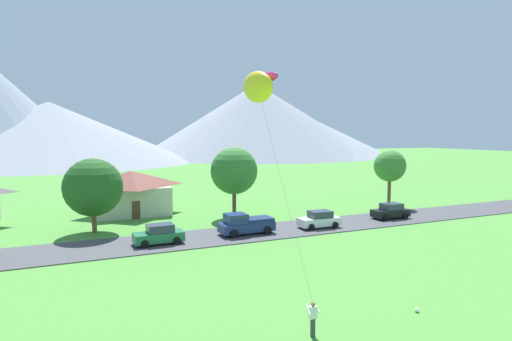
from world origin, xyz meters
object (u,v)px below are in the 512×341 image
at_px(parked_car_white_mid_east, 319,220).
at_px(kite_flyer_with_kite, 259,91).
at_px(tree_center, 234,171).
at_px(parked_car_green_mid_west, 159,235).
at_px(tree_left_of_center, 390,166).
at_px(soccer_ball, 417,310).
at_px(tree_near_left, 93,187).
at_px(house_left_center, 131,191).
at_px(pickup_truck_navy_west_side, 245,224).
at_px(parked_car_black_west_end, 391,211).

height_order(parked_car_white_mid_east, kite_flyer_with_kite, kite_flyer_with_kite).
bearing_deg(tree_center, parked_car_green_mid_west, -140.67).
bearing_deg(parked_car_white_mid_east, kite_flyer_with_kite, -132.31).
bearing_deg(tree_left_of_center, soccer_ball, -128.89).
relative_size(parked_car_white_mid_east, kite_flyer_with_kite, 0.33).
bearing_deg(tree_near_left, tree_left_of_center, -0.33).
xyz_separation_m(parked_car_green_mid_west, soccer_ball, (9.91, -19.56, -0.75)).
distance_m(tree_near_left, tree_center, 15.08).
bearing_deg(house_left_center, soccer_ball, -73.99).
xyz_separation_m(pickup_truck_navy_west_side, soccer_ball, (1.76, -19.80, -0.94)).
height_order(tree_center, parked_car_white_mid_east, tree_center).
xyz_separation_m(parked_car_white_mid_east, soccer_ball, (-6.13, -19.33, -0.75)).
bearing_deg(parked_car_black_west_end, tree_left_of_center, 49.89).
distance_m(parked_car_white_mid_east, pickup_truck_navy_west_side, 7.91).
bearing_deg(kite_flyer_with_kite, house_left_center, 95.52).
bearing_deg(pickup_truck_navy_west_side, parked_car_black_west_end, 0.59).
relative_size(pickup_truck_navy_west_side, kite_flyer_with_kite, 0.40).
xyz_separation_m(tree_left_of_center, parked_car_white_mid_east, (-15.00, -6.86, -4.44)).
bearing_deg(tree_left_of_center, tree_center, 175.43).
xyz_separation_m(tree_left_of_center, kite_flyer_with_kite, (-28.28, -21.45, 6.57)).
bearing_deg(tree_near_left, tree_center, 5.59).
distance_m(house_left_center, parked_car_green_mid_west, 15.73).
bearing_deg(tree_near_left, parked_car_black_west_end, -11.83).
xyz_separation_m(parked_car_white_mid_east, kite_flyer_with_kite, (-13.28, -14.59, 11.02)).
height_order(tree_center, parked_car_black_west_end, tree_center).
xyz_separation_m(parked_car_green_mid_west, pickup_truck_navy_west_side, (8.15, 0.25, 0.19)).
distance_m(kite_flyer_with_kite, soccer_ball, 14.56).
relative_size(tree_center, soccer_ball, 33.28).
height_order(house_left_center, parked_car_black_west_end, house_left_center).
bearing_deg(house_left_center, tree_near_left, -117.92).
relative_size(parked_car_black_west_end, pickup_truck_navy_west_side, 0.81).
bearing_deg(pickup_truck_navy_west_side, tree_center, 76.14).
distance_m(house_left_center, parked_car_black_west_end, 30.16).
xyz_separation_m(tree_left_of_center, parked_car_green_mid_west, (-31.04, -6.64, -4.44)).
bearing_deg(parked_car_black_west_end, parked_car_green_mid_west, -179.05).
distance_m(house_left_center, kite_flyer_with_kite, 31.95).
bearing_deg(parked_car_green_mid_west, pickup_truck_navy_west_side, 1.72).
bearing_deg(tree_center, house_left_center, 144.68).
relative_size(tree_near_left, soccer_ball, 29.99).
height_order(tree_center, soccer_ball, tree_center).
relative_size(parked_car_black_west_end, parked_car_white_mid_east, 0.99).
xyz_separation_m(tree_near_left, kite_flyer_with_kite, (7.59, -21.66, 7.48)).
height_order(tree_left_of_center, parked_car_green_mid_west, tree_left_of_center).
height_order(parked_car_black_west_end, pickup_truck_navy_west_side, pickup_truck_navy_west_side).
height_order(house_left_center, tree_left_of_center, tree_left_of_center).
bearing_deg(pickup_truck_navy_west_side, tree_near_left, 153.07).
bearing_deg(parked_car_green_mid_west, parked_car_black_west_end, 0.95).
bearing_deg(house_left_center, tree_center, -35.32).
bearing_deg(parked_car_white_mid_east, parked_car_green_mid_west, 179.20).
xyz_separation_m(tree_left_of_center, pickup_truck_navy_west_side, (-22.89, -6.39, -4.25)).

